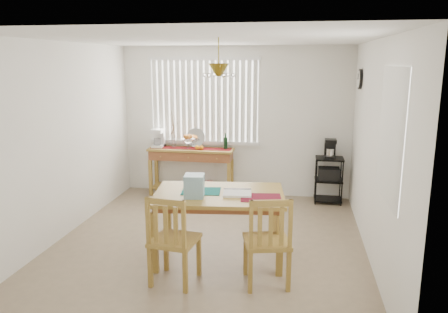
% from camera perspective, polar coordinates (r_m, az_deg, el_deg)
% --- Properties ---
extents(ground, '(4.00, 4.50, 0.01)m').
position_cam_1_polar(ground, '(5.87, -1.92, -11.23)').
color(ground, gray).
extents(room_shell, '(4.20, 4.70, 2.70)m').
position_cam_1_polar(room_shell, '(5.43, -1.99, 5.45)').
color(room_shell, white).
rests_on(room_shell, ground).
extents(sideboard, '(1.50, 0.42, 0.84)m').
position_cam_1_polar(sideboard, '(7.70, -4.25, -0.48)').
color(sideboard, '#A68338').
rests_on(sideboard, ground).
extents(sideboard_items, '(1.42, 0.35, 0.64)m').
position_cam_1_polar(sideboard_items, '(7.72, -6.11, 2.11)').
color(sideboard_items, '#650D10').
rests_on(sideboard_items, sideboard).
extents(wire_cart, '(0.45, 0.36, 0.77)m').
position_cam_1_polar(wire_cart, '(7.52, 13.52, -2.45)').
color(wire_cart, black).
rests_on(wire_cart, ground).
extents(cart_items, '(0.18, 0.22, 0.32)m').
position_cam_1_polar(cart_items, '(7.42, 13.69, 0.95)').
color(cart_items, black).
rests_on(cart_items, wire_cart).
extents(dining_table, '(1.63, 1.16, 0.82)m').
position_cam_1_polar(dining_table, '(5.21, -0.66, -5.77)').
color(dining_table, '#A68338').
rests_on(dining_table, ground).
extents(table_items, '(1.22, 0.53, 0.26)m').
position_cam_1_polar(table_items, '(5.04, -2.45, -4.13)').
color(table_items, '#136D69').
rests_on(table_items, dining_table).
extents(chair_left, '(0.52, 0.52, 1.00)m').
position_cam_1_polar(chair_left, '(4.73, -6.69, -10.81)').
color(chair_left, '#A68338').
rests_on(chair_left, ground).
extents(chair_right, '(0.56, 0.56, 1.01)m').
position_cam_1_polar(chair_right, '(4.68, 5.69, -11.02)').
color(chair_right, '#A68338').
rests_on(chair_right, ground).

